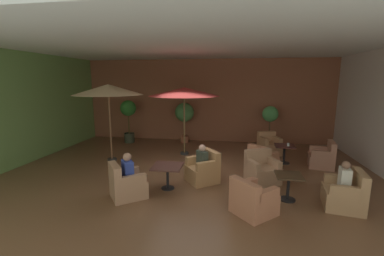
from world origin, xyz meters
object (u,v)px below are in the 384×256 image
Objects in this scene: armchair_front_right_north at (126,185)px; potted_tree_mid_right at (270,118)px; patio_umbrella_center_beige at (108,90)px; patron_with_friend at (202,157)px; armchair_mid_center_east at (345,195)px; potted_tree_left_corner at (128,114)px; cafe_table_front_left at (284,150)px; armchair_front_right_east at (203,170)px; armchair_front_left_north at (269,146)px; patron_by_window at (345,177)px; armchair_front_left_east at (262,161)px; patron_blue_shirt at (128,168)px; cafe_table_mid_center at (289,182)px; iced_drink_cup at (288,145)px; armchair_mid_center_south at (262,170)px; potted_tree_mid_left at (184,114)px; cafe_table_front_right at (168,170)px; patio_umbrella_tall_red at (184,92)px; armchair_mid_center_north at (253,200)px.

armchair_front_right_north is 0.60× the size of potted_tree_mid_right.
patio_umbrella_center_beige reaches higher than patron_with_friend.
armchair_mid_center_east is 8.91m from potted_tree_left_corner.
armchair_front_right_east is (-2.55, -2.07, -0.13)m from cafe_table_front_left.
patron_by_window is (1.07, -4.20, 0.39)m from armchair_front_left_north.
armchair_front_left_north is at bearing -8.49° from potted_tree_left_corner.
armchair_mid_center_east is at bearing -54.89° from armchair_front_left_east.
potted_tree_mid_right is 2.55× the size of patron_blue_shirt.
cafe_table_mid_center is 1.21m from armchair_mid_center_east.
patio_umbrella_center_beige is 4.27× the size of patron_with_friend.
patio_umbrella_center_beige is at bearing 157.35° from patron_with_friend.
cafe_table_front_left is 6.15× the size of iced_drink_cup.
armchair_mid_center_south is at bearing 9.93° from patron_with_friend.
patron_with_friend is at bearing -143.79° from armchair_front_right_east.
patio_umbrella_center_beige is at bearing -154.16° from potted_tree_mid_right.
patron_blue_shirt is at bearing -92.86° from potted_tree_mid_left.
potted_tree_mid_left is at bearing 95.95° from cafe_table_front_right.
armchair_front_right_north is at bearing -57.45° from patio_umbrella_center_beige.
cafe_table_front_left is 0.69× the size of armchair_front_left_north.
patio_umbrella_tall_red is (-2.79, 1.39, 2.09)m from armchair_front_left_east.
potted_tree_mid_left is 5.80m from patron_blue_shirt.
patio_umbrella_tall_red is 3.88m from potted_tree_mid_right.
patio_umbrella_center_beige is 6.52m from potted_tree_mid_right.
armchair_front_right_north is at bearing -67.91° from potted_tree_left_corner.
potted_tree_mid_left is at bearing 148.56° from cafe_table_front_left.
patio_umbrella_center_beige is at bearing 122.55° from armchair_front_right_north.
patron_by_window is 1.04× the size of patron_with_friend.
armchair_mid_center_north is (2.99, -0.32, -0.01)m from armchair_front_right_north.
potted_tree_left_corner is at bearing 171.51° from armchair_front_left_north.
cafe_table_front_right is at bearing 174.90° from patron_by_window.
armchair_mid_center_south is 1.57× the size of patron_by_window.
potted_tree_mid_left is at bearing 8.75° from potted_tree_left_corner.
armchair_front_right_east reaches higher than cafe_table_mid_center.
potted_tree_mid_left is (2.52, 0.39, 0.02)m from potted_tree_left_corner.
potted_tree_mid_left is (2.05, 3.09, -1.18)m from patio_umbrella_center_beige.
armchair_mid_center_north is 1.16× the size of armchair_mid_center_east.
patio_umbrella_tall_red is 1.37× the size of potted_tree_left_corner.
potted_tree_left_corner is (-2.88, 1.51, -1.09)m from patio_umbrella_tall_red.
potted_tree_left_corner is (-3.92, 4.11, 0.97)m from armchair_front_right_east.
armchair_mid_center_south is at bearing 114.83° from cafe_table_mid_center.
armchair_front_left_east is at bearing -100.72° from potted_tree_mid_right.
cafe_table_front_left is at bearing 81.59° from cafe_table_mid_center.
armchair_mid_center_south is 0.39× the size of patio_umbrella_tall_red.
armchair_front_right_east is 4.31m from patio_umbrella_center_beige.
patron_by_window is at bearing -37.90° from armchair_mid_center_south.
armchair_front_right_east is 0.58× the size of potted_tree_mid_left.
armchair_front_right_north is 5.49m from iced_drink_cup.
cafe_table_mid_center is at bearing 170.46° from patron_by_window.
armchair_front_right_north is at bearing -143.11° from iced_drink_cup.
potted_tree_mid_right is (3.35, 1.59, -1.13)m from patio_umbrella_tall_red.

